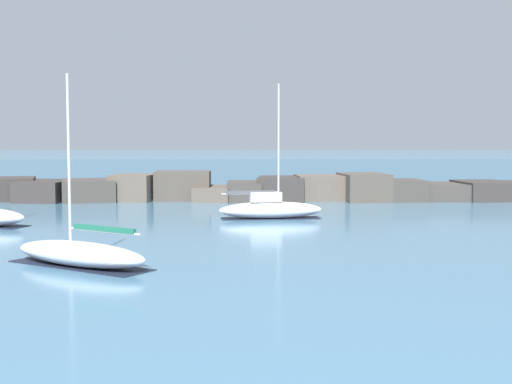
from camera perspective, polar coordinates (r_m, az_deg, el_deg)
open_sea_beyond at (r=121.17m, az=-0.55°, el=1.83°), size 400.00×116.00×0.01m
breakwater_jetty at (r=61.27m, az=1.16°, el=0.28°), size 65.62×6.67×2.52m
sailboat_moored_0 at (r=30.89m, az=-13.91°, el=-4.77°), size 7.03×5.65×8.04m
sailboat_moored_3 at (r=47.38m, az=1.14°, el=-1.33°), size 7.05×2.43×8.92m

